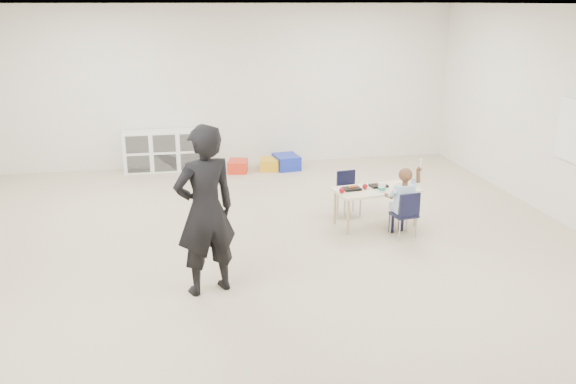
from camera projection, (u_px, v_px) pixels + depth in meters
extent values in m
plane|color=#C0AE93|center=(274.00, 263.00, 6.88)|extent=(9.00, 9.00, 0.00)
plane|color=white|center=(272.00, 4.00, 6.04)|extent=(9.00, 9.00, 0.00)
cube|color=white|center=(231.00, 86.00, 10.68)|extent=(8.00, 0.02, 2.80)
cube|color=beige|center=(376.00, 190.00, 7.93)|extent=(1.15, 0.69, 0.03)
cube|color=black|center=(378.00, 186.00, 8.01)|extent=(0.24, 0.19, 0.03)
cube|color=black|center=(352.00, 189.00, 7.87)|extent=(0.24, 0.19, 0.03)
cube|color=white|center=(382.00, 187.00, 7.83)|extent=(0.08, 0.08, 0.10)
ellipsoid|color=#B18748|center=(400.00, 186.00, 7.93)|extent=(0.09, 0.09, 0.07)
sphere|color=maroon|center=(365.00, 186.00, 7.90)|extent=(0.07, 0.07, 0.07)
sphere|color=maroon|center=(342.00, 190.00, 7.73)|extent=(0.07, 0.07, 0.07)
cube|color=white|center=(165.00, 151.00, 10.57)|extent=(1.40, 0.40, 0.70)
cube|color=white|center=(572.00, 131.00, 7.78)|extent=(0.02, 0.60, 0.80)
imported|color=black|center=(205.00, 211.00, 5.97)|extent=(0.74, 0.61, 1.73)
cube|color=red|center=(238.00, 166.00, 10.54)|extent=(0.40, 0.47, 0.20)
cube|color=gold|center=(269.00, 164.00, 10.68)|extent=(0.37, 0.45, 0.20)
cube|color=#1629A7|center=(286.00, 162.00, 10.73)|extent=(0.46, 0.55, 0.25)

